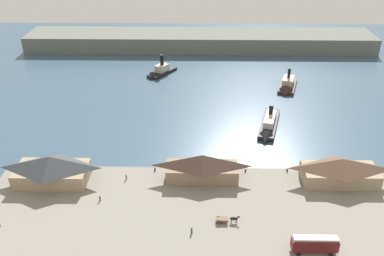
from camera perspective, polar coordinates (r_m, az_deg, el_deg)
The scene contains 19 objects.
ground_plane at distance 120.25m, azimuth 1.07°, elevation -5.08°, with size 320.00×320.00×0.00m, color #385166.
quay_promenade at distance 102.40m, azimuth 1.05°, elevation -11.72°, with size 110.00×36.00×1.20m, color gray.
seawall_edge at distance 117.01m, azimuth 1.07°, elevation -5.86°, with size 110.00×0.80×1.00m, color #666159.
ferry_shed_central_terminal at distance 115.51m, azimuth -19.19°, elevation -5.44°, with size 19.57×10.31×7.77m.
ferry_shed_customs_shed at distance 110.03m, azimuth 1.44°, elevation -5.49°, with size 19.80×7.39×7.66m.
ferry_shed_east_terminal at distance 116.10m, azimuth 20.15°, elevation -5.59°, with size 20.23×8.97×7.28m.
street_tram at distance 94.01m, azimuth 16.88°, elevation -15.28°, with size 9.88×2.59×4.22m.
horse_cart at distance 98.48m, azimuth 4.88°, elevation -12.64°, with size 5.68×1.54×1.87m.
pedestrian_by_tram at distance 113.14m, azimuth -9.23°, elevation -6.79°, with size 0.39×0.39×1.58m.
pedestrian_walking_east at distance 106.97m, azimuth -12.82°, elevation -9.62°, with size 0.38×0.38×1.53m.
pedestrian_near_cart at distance 95.59m, azimuth -0.05°, elevation -14.20°, with size 0.42×0.42×1.68m.
mooring_post_east at distance 118.03m, azimuth 13.25°, elevation -5.73°, with size 0.44×0.44×0.90m, color black.
mooring_post_center_east at distance 115.81m, azimuth 7.54°, elevation -5.87°, with size 0.44×0.44×0.90m, color black.
mooring_post_center_west at distance 125.98m, azimuth 24.98°, elevation -5.53°, with size 0.44×0.44×0.90m, color black.
mooring_post_west at distance 115.64m, azimuth -5.23°, elevation -5.77°, with size 0.44×0.44×0.90m, color black.
ferry_approaching_east at distance 139.73m, azimuth 10.70°, elevation 0.25°, with size 10.97×24.46×8.66m.
ferry_moored_east at distance 172.22m, azimuth 13.23°, elevation 5.71°, with size 11.01×19.18×10.58m.
ferry_departing_north at distance 183.32m, azimuth -4.59°, elevation 7.90°, with size 13.53×16.76×10.49m.
far_headland at distance 218.94m, azimuth 1.13°, elevation 12.20°, with size 180.00×24.00×8.00m, color #60665B.
Camera 1 is at (-0.43, -99.53, 67.48)m, focal length 37.93 mm.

